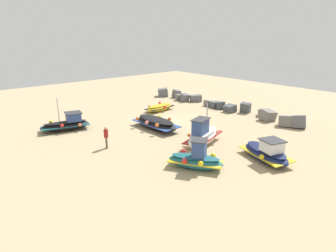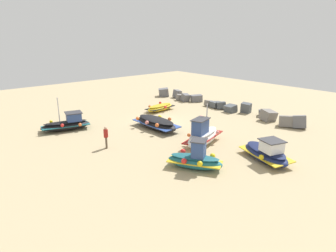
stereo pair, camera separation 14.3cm
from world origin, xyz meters
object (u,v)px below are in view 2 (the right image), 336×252
object	(u,v)px
fishing_boat_5	(160,107)
fishing_boat_3	(195,159)
fishing_boat_2	(203,136)
fishing_boat_0	(67,124)
fishing_boat_1	(266,153)
mooring_buoy_0	(201,118)
person_walking	(106,136)
fishing_boat_4	(156,123)

from	to	relation	value
fishing_boat_5	fishing_boat_3	bearing A→B (deg)	-128.17
fishing_boat_2	fishing_boat_5	bearing A→B (deg)	-128.88
fishing_boat_0	fishing_boat_1	xyz separation A→B (m)	(14.82, 7.21, 0.02)
fishing_boat_2	mooring_buoy_0	world-z (taller)	fishing_boat_2
fishing_boat_2	fishing_boat_3	world-z (taller)	fishing_boat_2
fishing_boat_1	fishing_boat_2	bearing A→B (deg)	-149.80
fishing_boat_2	person_walking	size ratio (longest dim) A/B	2.69
fishing_boat_3	fishing_boat_5	bearing A→B (deg)	118.51
fishing_boat_2	fishing_boat_3	xyz separation A→B (m)	(2.56, -3.43, -0.09)
fishing_boat_2	fishing_boat_3	distance (m)	4.28
fishing_boat_1	fishing_boat_4	xyz separation A→B (m)	(-10.06, -1.20, -0.04)
fishing_boat_5	fishing_boat_2	bearing A→B (deg)	-119.43
fishing_boat_1	fishing_boat_5	world-z (taller)	fishing_boat_1
fishing_boat_3	fishing_boat_4	bearing A→B (deg)	127.31
fishing_boat_3	fishing_boat_1	bearing A→B (deg)	32.83
fishing_boat_2	fishing_boat_4	bearing A→B (deg)	-104.15
fishing_boat_4	person_walking	size ratio (longest dim) A/B	2.95
fishing_boat_2	mooring_buoy_0	xyz separation A→B (m)	(-3.97, 4.09, -0.26)
fishing_boat_3	person_walking	distance (m)	7.04
fishing_boat_3	person_walking	bearing A→B (deg)	169.55
fishing_boat_3	fishing_boat_5	distance (m)	14.55
person_walking	fishing_boat_4	bearing A→B (deg)	-134.89
fishing_boat_5	mooring_buoy_0	distance (m)	5.96
fishing_boat_5	person_walking	xyz separation A→B (m)	(5.88, -9.89, 0.58)
fishing_boat_4	person_walking	bearing A→B (deg)	102.32
fishing_boat_5	mooring_buoy_0	size ratio (longest dim) A/B	5.18
fishing_boat_2	mooring_buoy_0	bearing A→B (deg)	-152.58
fishing_boat_0	fishing_boat_2	world-z (taller)	fishing_boat_2
person_walking	mooring_buoy_0	xyz separation A→B (m)	(0.07, 9.94, -0.51)
person_walking	mooring_buoy_0	bearing A→B (deg)	-147.95
fishing_boat_2	mooring_buoy_0	size ratio (longest dim) A/B	6.25
fishing_boat_1	mooring_buoy_0	world-z (taller)	fishing_boat_1
fishing_boat_3	fishing_boat_4	size ratio (longest dim) A/B	0.74
fishing_boat_4	fishing_boat_5	world-z (taller)	fishing_boat_4
person_walking	fishing_boat_5	bearing A→B (deg)	-116.79
fishing_boat_4	person_walking	distance (m)	5.77
fishing_boat_0	fishing_boat_2	distance (m)	11.85
fishing_boat_0	fishing_boat_5	size ratio (longest dim) A/B	1.19
fishing_boat_5	fishing_boat_4	bearing A→B (deg)	-140.06
fishing_boat_4	mooring_buoy_0	distance (m)	4.53
fishing_boat_0	fishing_boat_3	xyz separation A→B (m)	(12.62, 2.82, 0.07)
fishing_boat_3	fishing_boat_4	world-z (taller)	fishing_boat_3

